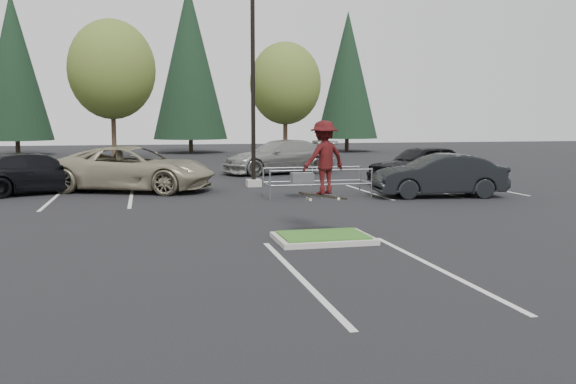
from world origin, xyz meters
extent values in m
plane|color=black|center=(0.00, 0.00, 0.00)|extent=(120.00, 120.00, 0.00)
cube|color=#A4A199|center=(0.00, 0.00, 0.06)|extent=(2.20, 1.60, 0.12)
cube|color=#2F5D1D|center=(0.00, 0.00, 0.13)|extent=(1.95, 1.35, 0.05)
cube|color=silver|center=(-4.50, 9.00, 0.00)|extent=(0.12, 5.20, 0.01)
cube|color=silver|center=(-7.20, 9.00, 0.00)|extent=(0.12, 5.20, 0.01)
cube|color=silver|center=(4.50, 9.00, 0.00)|extent=(0.12, 5.20, 0.01)
cube|color=silver|center=(7.20, 9.00, 0.00)|extent=(0.12, 5.20, 0.01)
cube|color=silver|center=(9.90, 9.00, 0.00)|extent=(0.12, 5.20, 0.01)
cube|color=silver|center=(-1.35, -3.00, 0.00)|extent=(0.12, 6.00, 0.01)
cube|color=silver|center=(1.35, -3.00, 0.00)|extent=(0.12, 6.00, 0.01)
cube|color=#A4A199|center=(0.50, 12.00, 0.15)|extent=(0.60, 0.60, 0.30)
cylinder|color=black|center=(0.50, 12.00, 5.00)|extent=(0.18, 0.18, 10.00)
cylinder|color=#38281C|center=(-6.00, 30.50, 1.75)|extent=(0.32, 0.32, 3.50)
ellipsoid|color=#3D5A21|center=(-6.00, 30.50, 6.26)|extent=(5.89, 5.89, 6.77)
sphere|color=#3D5A21|center=(-5.40, 30.20, 5.52)|extent=(3.68, 3.68, 3.68)
sphere|color=#3D5A21|center=(-6.50, 30.90, 5.70)|extent=(4.05, 4.05, 4.05)
cylinder|color=#38281C|center=(6.00, 29.80, 1.52)|extent=(0.32, 0.32, 3.04)
ellipsoid|color=#3D5A21|center=(6.00, 29.80, 5.44)|extent=(5.12, 5.12, 5.89)
sphere|color=#3D5A21|center=(6.60, 29.50, 4.80)|extent=(3.20, 3.20, 3.20)
sphere|color=#3D5A21|center=(5.50, 30.20, 4.96)|extent=(3.52, 3.52, 3.52)
cylinder|color=#38281C|center=(-14.00, 40.00, 0.60)|extent=(0.36, 0.36, 1.20)
cone|color=black|center=(-14.00, 40.00, 7.10)|extent=(5.72, 5.72, 11.80)
cylinder|color=#38281C|center=(0.00, 40.50, 0.60)|extent=(0.36, 0.36, 1.20)
cone|color=black|center=(0.00, 40.50, 7.85)|extent=(6.38, 6.38, 13.30)
cylinder|color=#38281C|center=(14.00, 39.50, 0.60)|extent=(0.36, 0.36, 1.20)
cone|color=black|center=(14.00, 39.50, 6.85)|extent=(5.50, 5.50, 11.30)
cylinder|color=gray|center=(0.26, 7.37, 0.54)|extent=(0.06, 0.06, 1.08)
cylinder|color=gray|center=(0.28, 8.68, 0.54)|extent=(0.06, 0.06, 1.08)
cylinder|color=gray|center=(2.14, 7.34, 0.54)|extent=(0.06, 0.06, 1.08)
cylinder|color=gray|center=(2.15, 8.66, 0.54)|extent=(0.06, 0.06, 1.08)
cylinder|color=gray|center=(4.01, 7.32, 0.54)|extent=(0.06, 0.06, 1.08)
cylinder|color=gray|center=(4.03, 8.63, 0.54)|extent=(0.06, 0.06, 1.08)
cylinder|color=gray|center=(2.14, 7.34, 0.52)|extent=(3.75, 0.09, 0.05)
cylinder|color=gray|center=(2.14, 7.34, 1.03)|extent=(3.75, 0.09, 0.05)
cylinder|color=gray|center=(2.15, 8.66, 0.52)|extent=(3.75, 0.09, 0.05)
cylinder|color=gray|center=(2.15, 8.66, 1.03)|extent=(3.75, 0.09, 0.05)
cube|color=gray|center=(1.58, 8.01, 0.68)|extent=(0.80, 0.50, 0.45)
cube|color=black|center=(0.30, 1.00, 0.93)|extent=(1.20, 0.44, 0.22)
cylinder|color=beige|center=(-0.07, 0.88, 0.86)|extent=(0.07, 0.04, 0.07)
cylinder|color=beige|center=(-0.07, 1.12, 0.86)|extent=(0.07, 0.04, 0.07)
cylinder|color=beige|center=(0.66, 0.88, 0.86)|extent=(0.07, 0.04, 0.07)
cylinder|color=beige|center=(0.66, 1.12, 0.86)|extent=(0.07, 0.04, 0.07)
imported|color=maroon|center=(0.30, 1.00, 1.88)|extent=(1.32, 1.02, 1.80)
imported|color=gray|center=(-4.50, 11.50, 0.89)|extent=(7.02, 5.21, 1.77)
imported|color=black|center=(-8.09, 11.50, 0.78)|extent=(5.80, 4.12, 1.56)
imported|color=black|center=(6.50, 7.00, 0.78)|extent=(4.92, 2.23, 1.57)
imported|color=black|center=(8.00, 11.50, 0.86)|extent=(5.42, 3.39, 1.72)
imported|color=gray|center=(3.01, 18.00, 0.88)|extent=(6.53, 3.96, 1.77)
camera|label=1|loc=(-3.99, -13.35, 2.77)|focal=38.00mm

